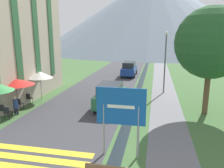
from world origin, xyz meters
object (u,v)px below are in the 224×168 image
Objects in this scene: parked_car_near at (111,95)px; streetlamp at (165,58)px; cafe_chair_near_right at (2,109)px; cafe_umbrella_middle_red at (16,82)px; hotel_building at (6,19)px; road_sign at (121,112)px; person_seated_near at (16,105)px; cafe_chair_middle at (19,103)px; cafe_chair_far_right at (29,98)px; cafe_umbrella_rear_white at (40,75)px; parked_car_far at (129,69)px; tree_by_path at (211,43)px; cafe_chair_near_left at (7,112)px.

streetlamp is at bearing 51.75° from parked_car_near.
cafe_umbrella_middle_red is at bearing 92.45° from cafe_chair_near_right.
hotel_building is 3.89× the size of road_sign.
cafe_chair_middle is at bearing 112.82° from person_seated_near.
cafe_chair_far_right is 0.36× the size of cafe_umbrella_rear_white.
hotel_building is at bearing 129.69° from cafe_umbrella_middle_red.
parked_car_far is at bearing 66.92° from cafe_umbrella_middle_red.
tree_by_path is (12.89, 1.69, 2.71)m from cafe_umbrella_middle_red.
tree_by_path reaches higher than cafe_chair_near_right.
tree_by_path is at bearing -1.43° from cafe_chair_middle.
road_sign is 0.56× the size of streetlamp.
cafe_umbrella_rear_white is (-5.92, 0.74, 1.18)m from parked_car_near.
cafe_umbrella_rear_white is (0.57, 3.98, 1.57)m from cafe_chair_near_right.
tree_by_path is at bearing 25.08° from cafe_chair_near_left.
tree_by_path reaches higher than cafe_umbrella_rear_white.
cafe_chair_near_left is at bearing -89.08° from cafe_umbrella_rear_white.
tree_by_path is at bearing 12.18° from person_seated_near.
hotel_building is 15.41m from parked_car_far.
tree_by_path reaches higher than cafe_chair_far_right.
tree_by_path is (13.00, 3.23, 4.20)m from cafe_chair_near_right.
cafe_umbrella_middle_red is at bearing 125.55° from cafe_chair_middle.
cafe_chair_middle is 1.00× the size of cafe_chair_near_left.
cafe_chair_far_right is (-8.09, 5.87, -1.54)m from road_sign.
cafe_umbrella_rear_white reaches higher than person_seated_near.
streetlamp reaches higher than person_seated_near.
cafe_umbrella_middle_red is 13.28m from tree_by_path.
cafe_umbrella_rear_white is at bearing 172.92° from parked_car_near.
road_sign is 11.64m from streetlamp.
cafe_chair_near_right is at bearing -111.42° from parked_car_far.
hotel_building is 6.07m from cafe_umbrella_middle_red.
cafe_umbrella_middle_red reaches higher than cafe_chair_far_right.
cafe_chair_far_right is 1.92m from cafe_umbrella_middle_red.
hotel_building is 14.19× the size of cafe_chair_near_left.
road_sign reaches higher than parked_car_near.
hotel_building reaches higher than person_seated_near.
tree_by_path reaches higher than cafe_chair_near_left.
tree_by_path is at bearing -0.18° from parked_car_near.
cafe_chair_middle is (-8.02, 4.54, -1.54)m from road_sign.
streetlamp is 5.83m from tree_by_path.
road_sign is at bearing -42.74° from cafe_umbrella_rear_white.
cafe_chair_middle is (-6.25, -1.83, -0.40)m from parked_car_near.
parked_car_far is at bearing 75.21° from cafe_chair_near_right.
road_sign is 2.45× the size of person_seated_near.
cafe_chair_near_left is at bearing -87.86° from person_seated_near.
person_seated_near is at bearing 49.16° from cafe_chair_near_right.
person_seated_near is 12.74m from streetlamp.
tree_by_path is (12.44, -0.76, 2.63)m from cafe_umbrella_rear_white.
cafe_umbrella_rear_white reaches higher than parked_car_far.
hotel_building reaches higher than cafe_umbrella_rear_white.
cafe_chair_near_left is at bearing -22.56° from cafe_chair_near_right.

